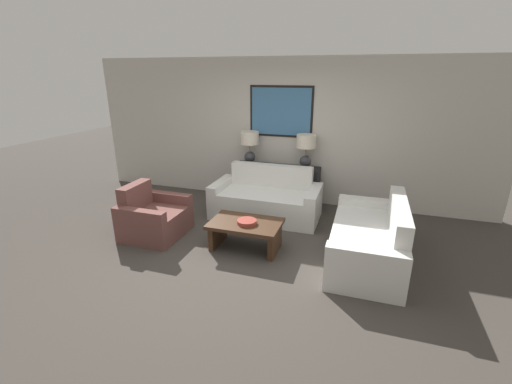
% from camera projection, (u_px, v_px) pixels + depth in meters
% --- Properties ---
extents(ground_plane, '(20.00, 20.00, 0.00)m').
position_uv_depth(ground_plane, '(234.00, 259.00, 4.61)').
color(ground_plane, '#3D3833').
extents(back_wall, '(7.66, 0.12, 2.65)m').
position_uv_depth(back_wall, '(281.00, 131.00, 6.41)').
color(back_wall, beige).
rests_on(back_wall, ground_plane).
extents(console_table, '(1.60, 0.40, 0.73)m').
position_uv_depth(console_table, '(276.00, 185.00, 6.48)').
color(console_table, black).
rests_on(console_table, ground_plane).
extents(table_lamp_left, '(0.35, 0.35, 0.61)m').
position_uv_depth(table_lamp_left, '(250.00, 143.00, 6.38)').
color(table_lamp_left, '#333338').
rests_on(table_lamp_left, console_table).
extents(table_lamp_right, '(0.35, 0.35, 0.61)m').
position_uv_depth(table_lamp_right, '(306.00, 147.00, 6.07)').
color(table_lamp_right, '#333338').
rests_on(table_lamp_right, console_table).
extents(couch_by_back_wall, '(1.82, 0.89, 0.84)m').
position_uv_depth(couch_by_back_wall, '(266.00, 200.00, 5.91)').
color(couch_by_back_wall, silver).
rests_on(couch_by_back_wall, ground_plane).
extents(couch_by_side, '(0.89, 1.82, 0.84)m').
position_uv_depth(couch_by_side, '(370.00, 240.00, 4.50)').
color(couch_by_side, silver).
rests_on(couch_by_side, ground_plane).
extents(coffee_table, '(0.99, 0.64, 0.40)m').
position_uv_depth(coffee_table, '(246.00, 229.00, 4.81)').
color(coffee_table, '#3D2616').
rests_on(coffee_table, ground_plane).
extents(decorative_bowl, '(0.27, 0.27, 0.05)m').
position_uv_depth(decorative_bowl, '(247.00, 222.00, 4.71)').
color(decorative_bowl, '#93382D').
rests_on(decorative_bowl, coffee_table).
extents(armchair_near_back_wall, '(0.82, 0.90, 0.79)m').
position_uv_depth(armchair_near_back_wall, '(153.00, 218.00, 5.23)').
color(armchair_near_back_wall, brown).
rests_on(armchair_near_back_wall, ground_plane).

